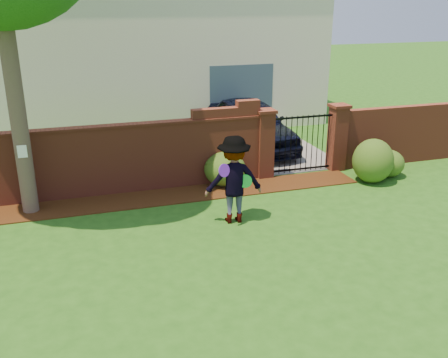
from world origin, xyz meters
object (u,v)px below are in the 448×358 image
object	(u,v)px
man	(234,180)
frisbee_purple	(224,170)
frisbee_green	(245,181)
car	(254,126)

from	to	relation	value
man	frisbee_purple	xyz separation A→B (m)	(-0.31, -0.30, 0.35)
frisbee_purple	frisbee_green	xyz separation A→B (m)	(0.52, 0.14, -0.34)
car	frisbee_purple	size ratio (longest dim) A/B	16.78
man	frisbee_green	distance (m)	0.26
car	man	xyz separation A→B (m)	(-2.38, -5.07, 0.18)
frisbee_purple	car	bearing A→B (deg)	63.37
car	man	bearing A→B (deg)	-117.15
car	frisbee_purple	bearing A→B (deg)	-118.65
man	frisbee_purple	world-z (taller)	man
car	frisbee_purple	distance (m)	6.03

